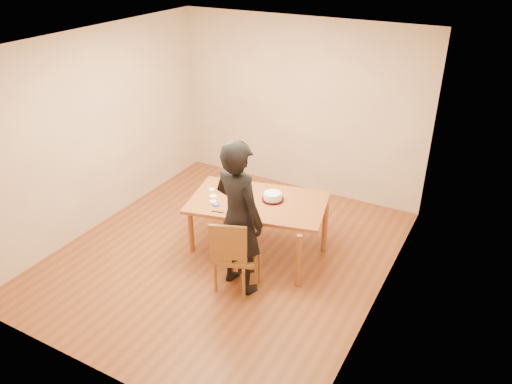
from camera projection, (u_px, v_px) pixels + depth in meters
The scene contains 16 objects.
room_shell at pixel (236, 150), 6.18m from camera, with size 4.00×4.50×2.70m.
dining_table at pixel (258, 202), 6.27m from camera, with size 1.69×1.00×0.04m, color brown.
dining_chair at pixel (237, 255), 5.74m from camera, with size 0.44×0.44×0.04m, color brown.
cake_plate at pixel (273, 199), 6.27m from camera, with size 0.28×0.28×0.02m, color #B20B33.
cake at pixel (273, 196), 6.25m from camera, with size 0.23×0.23×0.07m, color white.
frosting_dome at pixel (273, 193), 6.23m from camera, with size 0.22×0.22×0.03m, color white.
frosting_tub at pixel (235, 211), 5.96m from camera, with size 0.09×0.09×0.08m, color white.
frosting_lid at pixel (216, 205), 6.16m from camera, with size 0.10×0.10×0.01m, color #1921A8.
frosting_dollop at pixel (216, 204), 6.15m from camera, with size 0.04×0.04×0.02m, color white.
ramekin_green at pixel (213, 202), 6.18m from camera, with size 0.08×0.08×0.04m, color white.
ramekin_yellow at pixel (212, 190), 6.48m from camera, with size 0.08×0.08×0.04m, color white.
ramekin_multi at pixel (213, 197), 6.30m from camera, with size 0.09×0.09×0.04m, color white.
candy_box_pink at pixel (229, 182), 6.72m from camera, with size 0.14×0.07×0.02m, color #D5326F.
candy_box_green at pixel (229, 180), 6.71m from camera, with size 0.14×0.07×0.02m, color green.
spatula at pixel (218, 212), 6.01m from camera, with size 0.16×0.01×0.01m, color black.
person at pixel (239, 218), 5.55m from camera, with size 0.68×0.44×1.85m, color black.
Camera 1 is at (2.95, -4.55, 3.77)m, focal length 35.00 mm.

